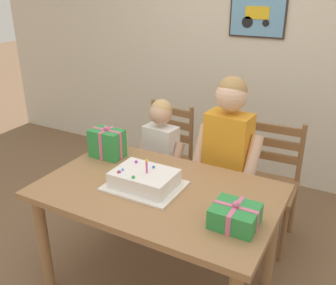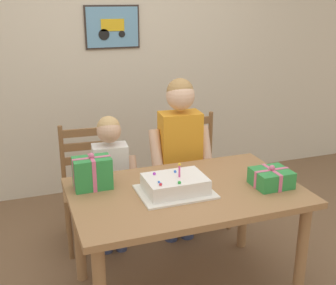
{
  "view_description": "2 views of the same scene",
  "coord_description": "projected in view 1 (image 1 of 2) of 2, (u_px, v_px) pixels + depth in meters",
  "views": [
    {
      "loc": [
        0.98,
        -1.66,
        1.85
      ],
      "look_at": [
        -0.04,
        0.19,
        0.95
      ],
      "focal_mm": 40.27,
      "sensor_mm": 36.0,
      "label": 1
    },
    {
      "loc": [
        -0.92,
        -2.23,
        1.85
      ],
      "look_at": [
        -0.06,
        0.16,
        0.99
      ],
      "focal_mm": 46.38,
      "sensor_mm": 36.0,
      "label": 2
    }
  ],
  "objects": [
    {
      "name": "ground_plane",
      "position": [
        159.0,
        285.0,
        2.5
      ],
      "size": [
        20.0,
        20.0,
        0.0
      ],
      "primitive_type": "plane",
      "color": "brown"
    },
    {
      "name": "back_wall",
      "position": [
        257.0,
        47.0,
        3.49
      ],
      "size": [
        6.4,
        0.11,
        2.6
      ],
      "color": "beige",
      "rests_on": "ground"
    },
    {
      "name": "dining_table",
      "position": [
        158.0,
        203.0,
        2.25
      ],
      "size": [
        1.4,
        0.88,
        0.73
      ],
      "color": "#9E7047",
      "rests_on": "ground"
    },
    {
      "name": "birthday_cake",
      "position": [
        144.0,
        180.0,
        2.22
      ],
      "size": [
        0.44,
        0.34,
        0.19
      ],
      "color": "white",
      "rests_on": "dining_table"
    },
    {
      "name": "gift_box_red_large",
      "position": [
        235.0,
        216.0,
        1.87
      ],
      "size": [
        0.23,
        0.21,
        0.14
      ],
      "color": "#2D8E42",
      "rests_on": "dining_table"
    },
    {
      "name": "gift_box_beside_cake",
      "position": [
        107.0,
        143.0,
        2.59
      ],
      "size": [
        0.23,
        0.15,
        0.23
      ],
      "color": "#2D8E42",
      "rests_on": "dining_table"
    },
    {
      "name": "chair_left",
      "position": [
        163.0,
        159.0,
        3.2
      ],
      "size": [
        0.45,
        0.45,
        0.92
      ],
      "color": "brown",
      "rests_on": "ground"
    },
    {
      "name": "chair_right",
      "position": [
        267.0,
        184.0,
        2.81
      ],
      "size": [
        0.44,
        0.44,
        0.92
      ],
      "color": "brown",
      "rests_on": "ground"
    },
    {
      "name": "child_older",
      "position": [
        228.0,
        149.0,
        2.6
      ],
      "size": [
        0.48,
        0.28,
        1.3
      ],
      "color": "#38426B",
      "rests_on": "ground"
    },
    {
      "name": "child_younger",
      "position": [
        161.0,
        152.0,
        2.9
      ],
      "size": [
        0.4,
        0.23,
        1.07
      ],
      "color": "#38426B",
      "rests_on": "ground"
    }
  ]
}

